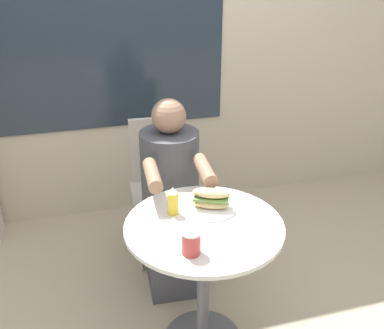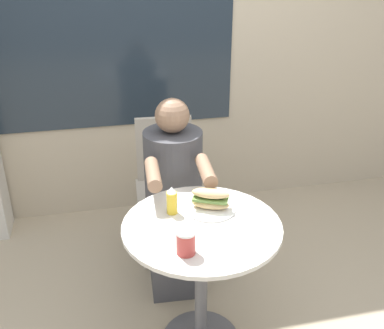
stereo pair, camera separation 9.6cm
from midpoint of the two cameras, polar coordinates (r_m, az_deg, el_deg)
name	(u,v)px [view 2 (the right image)]	position (r m, az deg, el deg)	size (l,w,h in m)	color
storefront_wall	(149,16)	(3.12, -4.50, 18.30)	(8.00, 0.09, 2.80)	#B7A88E
cafe_table	(201,259)	(2.11, 2.54, -11.88)	(0.71, 0.71, 0.70)	beige
diner_chair	(166,174)	(2.83, -2.38, -1.21)	(0.41, 0.41, 0.87)	#ADA393
seated_diner	(175,207)	(2.55, -1.13, -5.47)	(0.35, 0.59, 1.11)	#424247
sandwich_on_plate	(210,201)	(2.08, 3.68, -4.71)	(0.24, 0.24, 0.11)	white
drink_cup	(186,242)	(1.79, 0.77, -9.83)	(0.08, 0.08, 0.10)	#B73D38
condiment_bottle	(172,200)	(2.04, -1.22, -4.60)	(0.05, 0.05, 0.14)	gold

